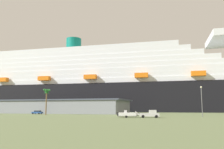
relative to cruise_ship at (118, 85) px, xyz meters
The scene contains 9 objects.
ground_plane 50.32m from the cruise_ship, 65.55° to the right, with size 600.00×600.00×0.00m, color #66754C.
cruise_ship is the anchor object (origin of this frame).
terminal_building 51.93m from the cruise_ship, 111.37° to the right, with size 72.37×28.49×6.70m.
pickup_truck 92.73m from the cruise_ship, 67.41° to the right, with size 5.91×3.28×2.20m.
small_boat_on_trailer 92.01m from the cruise_ship, 71.04° to the right, with size 6.96×3.37×2.15m.
palm_tree 74.71m from the cruise_ship, 95.36° to the right, with size 3.08×3.17×10.20m.
street_lamp 91.53m from the cruise_ship, 56.95° to the right, with size 0.56×0.56×9.36m.
parked_car_blue_suv 68.95m from the cruise_ship, 105.28° to the right, with size 4.69×2.27×1.58m.
parked_car_black_coupe 63.87m from the cruise_ship, 120.60° to the right, with size 4.78×2.71×1.58m.
Camera 1 is at (26.63, -79.00, 2.98)m, focal length 37.30 mm.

